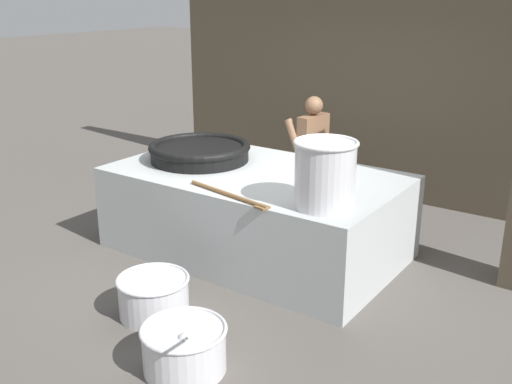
{
  "coord_description": "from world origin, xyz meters",
  "views": [
    {
      "loc": [
        3.53,
        -5.06,
        2.8
      ],
      "look_at": [
        0.0,
        0.0,
        0.69
      ],
      "focal_mm": 42.0,
      "sensor_mm": 36.0,
      "label": 1
    }
  ],
  "objects_px": {
    "giant_wok_near": "(200,151)",
    "prep_bowl_vegetables": "(184,346)",
    "stock_pot": "(325,173)",
    "cook": "(312,154)",
    "prep_bowl_meat": "(154,294)"
  },
  "relations": [
    {
      "from": "giant_wok_near",
      "to": "prep_bowl_vegetables",
      "type": "xyz_separation_m",
      "value": [
        1.6,
        -2.14,
        -0.83
      ]
    },
    {
      "from": "stock_pot",
      "to": "cook",
      "type": "distance_m",
      "value": 2.12
    },
    {
      "from": "giant_wok_near",
      "to": "cook",
      "type": "bearing_deg",
      "value": 56.83
    },
    {
      "from": "cook",
      "to": "prep_bowl_meat",
      "type": "height_order",
      "value": "cook"
    },
    {
      "from": "cook",
      "to": "prep_bowl_meat",
      "type": "bearing_deg",
      "value": 97.46
    },
    {
      "from": "prep_bowl_meat",
      "to": "prep_bowl_vegetables",
      "type": "bearing_deg",
      "value": -31.06
    },
    {
      "from": "giant_wok_near",
      "to": "prep_bowl_vegetables",
      "type": "bearing_deg",
      "value": -53.14
    },
    {
      "from": "cook",
      "to": "prep_bowl_meat",
      "type": "relative_size",
      "value": 2.4
    },
    {
      "from": "giant_wok_near",
      "to": "prep_bowl_meat",
      "type": "distance_m",
      "value": 2.05
    },
    {
      "from": "cook",
      "to": "prep_bowl_meat",
      "type": "xyz_separation_m",
      "value": [
        0.04,
        -2.88,
        -0.65
      ]
    },
    {
      "from": "giant_wok_near",
      "to": "stock_pot",
      "type": "bearing_deg",
      "value": -15.92
    },
    {
      "from": "stock_pot",
      "to": "prep_bowl_vegetables",
      "type": "xyz_separation_m",
      "value": [
        -0.31,
        -1.59,
        -1.04
      ]
    },
    {
      "from": "prep_bowl_vegetables",
      "to": "prep_bowl_meat",
      "type": "height_order",
      "value": "prep_bowl_vegetables"
    },
    {
      "from": "giant_wok_near",
      "to": "stock_pot",
      "type": "distance_m",
      "value": 2.0
    },
    {
      "from": "stock_pot",
      "to": "cook",
      "type": "height_order",
      "value": "cook"
    }
  ]
}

